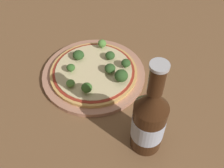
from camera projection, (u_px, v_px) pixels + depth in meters
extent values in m
plane|color=brown|center=(105.00, 75.00, 0.73)|extent=(3.00, 3.00, 0.00)
cylinder|color=tan|center=(94.00, 74.00, 0.72)|extent=(0.28, 0.28, 0.01)
cylinder|color=tan|center=(94.00, 72.00, 0.71)|extent=(0.24, 0.24, 0.01)
cylinder|color=maroon|center=(94.00, 71.00, 0.71)|extent=(0.22, 0.22, 0.00)
cylinder|color=beige|center=(94.00, 70.00, 0.71)|extent=(0.21, 0.21, 0.00)
cylinder|color=#6B8E51|center=(111.00, 71.00, 0.70)|extent=(0.01, 0.01, 0.01)
ellipsoid|color=#2D5123|center=(111.00, 68.00, 0.69)|extent=(0.03, 0.03, 0.02)
cylinder|color=#6B8E51|center=(71.00, 85.00, 0.66)|extent=(0.01, 0.01, 0.01)
ellipsoid|color=#568E3D|center=(70.00, 83.00, 0.66)|extent=(0.02, 0.02, 0.02)
cylinder|color=#6B8E51|center=(110.00, 58.00, 0.73)|extent=(0.01, 0.01, 0.01)
ellipsoid|color=#2D5123|center=(110.00, 55.00, 0.72)|extent=(0.03, 0.03, 0.02)
cylinder|color=#6B8E51|center=(71.00, 70.00, 0.70)|extent=(0.01, 0.01, 0.01)
ellipsoid|color=#386628|center=(71.00, 68.00, 0.69)|extent=(0.02, 0.02, 0.02)
cylinder|color=#6B8E51|center=(79.00, 58.00, 0.73)|extent=(0.01, 0.01, 0.01)
ellipsoid|color=#2D5123|center=(78.00, 55.00, 0.72)|extent=(0.03, 0.03, 0.02)
cylinder|color=#6B8E51|center=(126.00, 66.00, 0.71)|extent=(0.01, 0.01, 0.01)
ellipsoid|color=#2D5123|center=(126.00, 63.00, 0.70)|extent=(0.03, 0.03, 0.02)
cylinder|color=#6B8E51|center=(87.00, 91.00, 0.65)|extent=(0.01, 0.01, 0.01)
ellipsoid|color=#386628|center=(87.00, 88.00, 0.64)|extent=(0.03, 0.03, 0.02)
cylinder|color=#6B8E51|center=(120.00, 80.00, 0.67)|extent=(0.01, 0.01, 0.01)
ellipsoid|color=#2D5123|center=(120.00, 76.00, 0.66)|extent=(0.03, 0.03, 0.03)
cylinder|color=#6B8E51|center=(102.00, 46.00, 0.76)|extent=(0.01, 0.01, 0.01)
ellipsoid|color=#568E3D|center=(102.00, 43.00, 0.75)|extent=(0.02, 0.02, 0.02)
cylinder|color=#381E0F|center=(148.00, 126.00, 0.54)|extent=(0.07, 0.07, 0.13)
cylinder|color=#B2BCD1|center=(148.00, 126.00, 0.54)|extent=(0.07, 0.07, 0.06)
cone|color=#381E0F|center=(153.00, 100.00, 0.47)|extent=(0.07, 0.07, 0.04)
cylinder|color=#381E0F|center=(157.00, 80.00, 0.43)|extent=(0.03, 0.03, 0.06)
cylinder|color=#B2B2B7|center=(160.00, 66.00, 0.41)|extent=(0.03, 0.03, 0.01)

